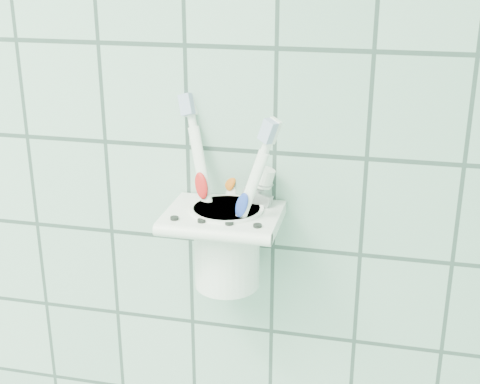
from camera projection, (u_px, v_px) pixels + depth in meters
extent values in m
cube|color=white|center=(231.00, 213.00, 0.76)|extent=(0.05, 0.02, 0.03)
cube|color=white|center=(223.00, 217.00, 0.72)|extent=(0.12, 0.09, 0.01)
cylinder|color=white|center=(212.00, 235.00, 0.68)|extent=(0.12, 0.01, 0.01)
cylinder|color=black|center=(174.00, 219.00, 0.70)|extent=(0.01, 0.01, 0.00)
cylinder|color=black|center=(202.00, 221.00, 0.69)|extent=(0.01, 0.01, 0.00)
cylinder|color=black|center=(229.00, 224.00, 0.68)|extent=(0.01, 0.01, 0.00)
cylinder|color=black|center=(257.00, 226.00, 0.68)|extent=(0.01, 0.01, 0.00)
cylinder|color=white|center=(227.00, 247.00, 0.74)|extent=(0.07, 0.07, 0.09)
cylinder|color=white|center=(227.00, 210.00, 0.72)|extent=(0.08, 0.08, 0.01)
cylinder|color=black|center=(227.00, 209.00, 0.72)|extent=(0.06, 0.06, 0.00)
cylinder|color=white|center=(220.00, 208.00, 0.71)|extent=(0.06, 0.06, 0.17)
cylinder|color=white|center=(219.00, 119.00, 0.68)|extent=(0.02, 0.02, 0.03)
cube|color=silver|center=(217.00, 107.00, 0.66)|extent=(0.02, 0.02, 0.03)
cube|color=white|center=(219.00, 105.00, 0.67)|extent=(0.02, 0.01, 0.03)
ellipsoid|color=red|center=(218.00, 192.00, 0.70)|extent=(0.02, 0.02, 0.03)
cylinder|color=white|center=(220.00, 201.00, 0.73)|extent=(0.02, 0.09, 0.16)
cylinder|color=white|center=(219.00, 113.00, 0.69)|extent=(0.01, 0.02, 0.03)
cube|color=silver|center=(217.00, 101.00, 0.68)|extent=(0.02, 0.02, 0.03)
cube|color=white|center=(219.00, 99.00, 0.69)|extent=(0.02, 0.02, 0.03)
ellipsoid|color=orange|center=(219.00, 185.00, 0.71)|extent=(0.02, 0.02, 0.03)
cylinder|color=white|center=(217.00, 212.00, 0.71)|extent=(0.07, 0.03, 0.16)
cylinder|color=white|center=(216.00, 127.00, 0.68)|extent=(0.02, 0.01, 0.02)
cube|color=silver|center=(214.00, 115.00, 0.67)|extent=(0.02, 0.02, 0.03)
cube|color=white|center=(216.00, 113.00, 0.67)|extent=(0.02, 0.01, 0.03)
ellipsoid|color=#1E38A5|center=(215.00, 196.00, 0.70)|extent=(0.02, 0.01, 0.03)
cube|color=silver|center=(236.00, 230.00, 0.74)|extent=(0.06, 0.02, 0.10)
cube|color=silver|center=(236.00, 267.00, 0.76)|extent=(0.04, 0.01, 0.02)
cone|color=silver|center=(236.00, 185.00, 0.73)|extent=(0.03, 0.03, 0.02)
cylinder|color=white|center=(236.00, 174.00, 0.72)|extent=(0.03, 0.03, 0.03)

